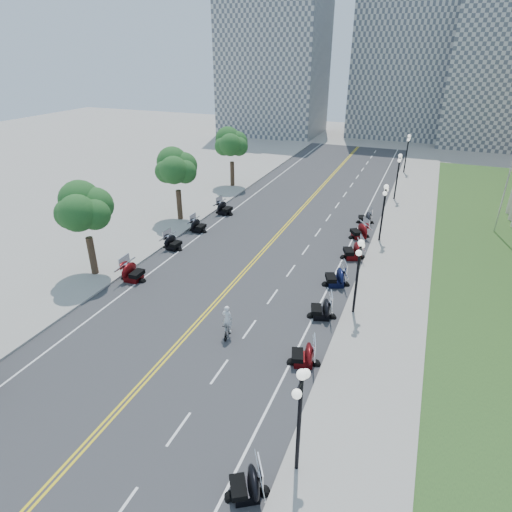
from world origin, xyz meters
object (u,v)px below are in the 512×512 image
at_px(flagpole, 508,179).
at_px(cyclist_rider, 227,310).
at_px(bicycle, 228,329).
at_px(motorcycle_n_3, 246,484).

bearing_deg(flagpole, cyclist_rider, -124.26).
bearing_deg(bicycle, motorcycle_n_3, -72.86).
xyz_separation_m(bicycle, cyclist_rider, (0.00, 0.00, 1.33)).
relative_size(flagpole, cyclist_rider, 5.84).
xyz_separation_m(flagpole, bicycle, (-15.72, -23.08, -4.53)).
height_order(motorcycle_n_3, bicycle, motorcycle_n_3).
bearing_deg(motorcycle_n_3, flagpole, 129.22).
xyz_separation_m(flagpole, cyclist_rider, (-15.72, -23.08, -3.20)).
bearing_deg(cyclist_rider, bicycle, -0.00).
distance_m(motorcycle_n_3, cyclist_rider, 9.99).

